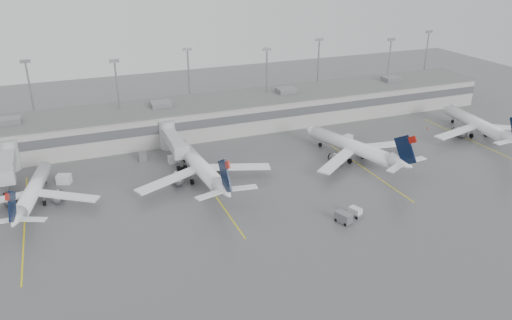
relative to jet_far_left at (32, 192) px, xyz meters
name	(u,v)px	position (x,y,z in m)	size (l,w,h in m)	color
ground	(347,230)	(50.85, -30.28, -2.84)	(260.00, 260.00, 0.00)	#4D4D50
terminal	(235,113)	(50.85, 27.70, 1.33)	(152.00, 17.00, 9.45)	#9F9F9A
light_masts	(228,79)	(50.85, 33.47, 9.19)	(142.40, 8.00, 20.60)	gray
jet_bridge_left	(8,160)	(-4.65, 15.44, 1.03)	(4.00, 17.20, 7.00)	#A8ABAD
jet_bridge_right	(171,139)	(30.35, 15.44, 1.03)	(4.00, 17.20, 7.00)	#A8ABAD
stand_markings	(289,176)	(50.85, -6.28, -2.83)	(105.25, 40.00, 0.01)	yellow
jet_far_left	(32,192)	(0.00, 0.00, 0.00)	(24.63, 27.90, 9.14)	white
jet_mid_left	(201,167)	(32.70, -1.71, 0.48)	(29.39, 33.03, 10.68)	white
jet_mid_right	(355,147)	(68.72, -4.15, 0.42)	(27.72, 31.53, 10.48)	white
jet_far_right	(479,125)	(106.98, -2.49, 0.38)	(28.32, 31.96, 10.38)	white
baggage_tug	(355,213)	(54.85, -26.46, -2.18)	(2.42, 3.02, 1.69)	silver
baggage_cart	(344,217)	(51.65, -27.66, -1.83)	(2.62, 3.41, 1.93)	slate
gse_uld_a	(64,179)	(5.75, 7.96, -1.86)	(2.76, 1.84, 1.95)	silver
gse_uld_b	(174,159)	(29.50, 10.17, -2.00)	(2.36, 1.58, 1.67)	silver
gse_uld_c	(347,139)	(73.39, 6.71, -1.95)	(2.50, 1.67, 1.77)	silver
gse_loader	(143,156)	(23.20, 14.30, -1.96)	(1.77, 2.83, 1.77)	slate
cone_a	(31,197)	(-0.64, 3.05, -2.52)	(0.41, 0.41, 0.65)	#EA4904
cone_b	(204,165)	(35.23, 5.17, -2.47)	(0.47, 0.47, 0.74)	#EA4904
cone_c	(342,154)	(67.82, -0.20, -2.54)	(0.38, 0.38, 0.61)	#EA4904
cone_d	(427,128)	(98.75, 7.19, -2.54)	(0.38, 0.38, 0.61)	#EA4904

